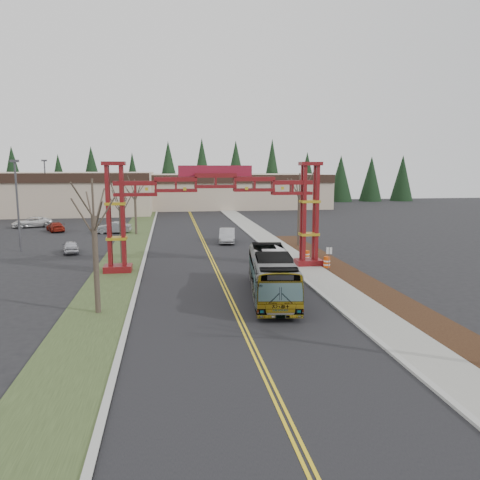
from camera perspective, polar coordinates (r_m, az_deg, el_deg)
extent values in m
plane|color=black|center=(22.21, 1.81, -13.51)|extent=(200.00, 200.00, 0.00)
cube|color=black|center=(46.13, -3.80, -1.70)|extent=(12.00, 110.00, 0.02)
cube|color=yellow|center=(46.12, -3.95, -1.69)|extent=(0.12, 100.00, 0.01)
cube|color=yellow|center=(46.14, -3.65, -1.68)|extent=(0.12, 100.00, 0.01)
cube|color=#AEAFA9|center=(47.02, 3.69, -1.42)|extent=(0.30, 110.00, 0.15)
cube|color=gray|center=(47.35, 5.41, -1.37)|extent=(2.60, 110.00, 0.14)
cube|color=black|center=(34.30, 15.76, -5.64)|extent=(2.60, 50.00, 0.12)
cube|color=#334321|center=(46.17, -13.75, -1.89)|extent=(4.00, 110.00, 0.08)
cube|color=#AEAFA9|center=(46.03, -11.45, -1.80)|extent=(0.30, 110.00, 0.15)
cube|color=#5A0D0B|center=(39.29, -14.65, -3.41)|extent=(2.20, 1.60, 0.60)
cube|color=#5A0D0B|center=(38.35, -15.77, 2.76)|extent=(0.28, 0.28, 8.00)
cube|color=#5A0D0B|center=(38.22, -14.13, 2.81)|extent=(0.28, 0.28, 8.00)
cube|color=#5A0D0B|center=(39.04, -15.65, 2.87)|extent=(0.28, 0.28, 8.00)
cube|color=#5A0D0B|center=(38.92, -14.04, 2.92)|extent=(0.28, 0.28, 8.00)
cube|color=gold|center=(38.85, -14.79, 0.20)|extent=(1.60, 1.10, 0.22)
cube|color=gold|center=(38.54, -14.96, 4.32)|extent=(1.60, 1.10, 0.22)
cube|color=#5A0D0B|center=(38.44, -15.15, 9.00)|extent=(1.80, 1.20, 0.30)
cube|color=#5A0D0B|center=(40.79, 8.33, -2.76)|extent=(2.20, 1.60, 0.60)
cube|color=#5A0D0B|center=(39.66, 7.85, 3.20)|extent=(0.28, 0.28, 8.00)
cube|color=#5A0D0B|center=(39.98, 9.37, 3.21)|extent=(0.28, 0.28, 8.00)
cube|color=#5A0D0B|center=(40.32, 7.57, 3.30)|extent=(0.28, 0.28, 8.00)
cube|color=#5A0D0B|center=(40.64, 9.06, 3.31)|extent=(0.28, 0.28, 8.00)
cube|color=gold|center=(40.36, 8.41, 0.71)|extent=(1.60, 1.10, 0.22)
cube|color=gold|center=(40.06, 8.50, 4.68)|extent=(1.60, 1.10, 0.22)
cube|color=#5A0D0B|center=(39.96, 8.60, 9.19)|extent=(1.80, 1.20, 0.30)
cube|color=#5A0D0B|center=(38.39, -3.02, 7.43)|extent=(16.00, 0.90, 1.00)
cube|color=#5A0D0B|center=(38.43, -3.01, 6.09)|extent=(16.00, 0.90, 0.60)
cube|color=maroon|center=(38.38, -3.03, 8.40)|extent=(6.00, 0.25, 0.90)
cube|color=#BCA990|center=(95.98, -24.57, 5.25)|extent=(46.00, 22.00, 7.50)
cube|color=black|center=(85.26, -26.73, 6.74)|extent=(46.00, 0.40, 1.60)
cube|color=#BCA990|center=(101.26, -0.79, 6.05)|extent=(38.00, 20.00, 7.00)
cube|color=black|center=(91.17, 0.08, 7.44)|extent=(38.00, 0.40, 1.60)
cone|color=black|center=(117.33, -25.78, 7.03)|extent=(5.60, 5.60, 13.00)
cylinder|color=#382D26|center=(117.56, -25.59, 4.26)|extent=(0.80, 0.80, 1.60)
cone|color=black|center=(115.13, -21.70, 7.27)|extent=(5.60, 5.60, 13.00)
cylinder|color=#382D26|center=(115.37, -21.54, 4.44)|extent=(0.80, 0.80, 1.60)
cone|color=black|center=(113.54, -17.49, 7.47)|extent=(5.60, 5.60, 13.00)
cylinder|color=#382D26|center=(113.78, -17.36, 4.60)|extent=(0.80, 0.80, 1.60)
cone|color=black|center=(112.56, -13.17, 7.63)|extent=(5.60, 5.60, 13.00)
cylinder|color=#382D26|center=(112.80, -13.07, 4.74)|extent=(0.80, 0.80, 1.60)
cone|color=black|center=(112.22, -8.81, 7.76)|extent=(5.60, 5.60, 13.00)
cylinder|color=#382D26|center=(112.46, -8.74, 4.85)|extent=(0.80, 0.80, 1.60)
cone|color=black|center=(112.52, -4.43, 7.84)|extent=(5.60, 5.60, 13.00)
cylinder|color=#382D26|center=(112.76, -4.40, 4.94)|extent=(0.80, 0.80, 1.60)
cone|color=black|center=(113.46, -0.11, 7.87)|extent=(5.60, 5.60, 13.00)
cylinder|color=#382D26|center=(113.70, -0.11, 5.00)|extent=(0.80, 0.80, 1.60)
cone|color=black|center=(115.02, 4.12, 7.86)|extent=(5.60, 5.60, 13.00)
cylinder|color=#382D26|center=(115.26, 4.09, 5.03)|extent=(0.80, 0.80, 1.60)
cone|color=black|center=(117.18, 8.22, 7.81)|extent=(5.60, 5.60, 13.00)
cylinder|color=#382D26|center=(117.41, 8.16, 5.03)|extent=(0.80, 0.80, 1.60)
cone|color=black|center=(119.90, 12.15, 7.73)|extent=(5.60, 5.60, 13.00)
cylinder|color=#382D26|center=(120.13, 12.06, 5.01)|extent=(0.80, 0.80, 1.60)
cone|color=black|center=(123.15, 15.88, 7.62)|extent=(5.60, 5.60, 13.00)
cylinder|color=#382D26|center=(123.38, 15.77, 4.97)|extent=(0.80, 0.80, 1.60)
cone|color=black|center=(126.89, 19.41, 7.48)|extent=(5.60, 5.60, 13.00)
cylinder|color=#382D26|center=(127.11, 19.28, 4.91)|extent=(0.80, 0.80, 1.60)
imported|color=#B5B9BD|center=(30.68, 3.90, -4.24)|extent=(3.90, 11.08, 3.02)
imported|color=#A5A8AD|center=(52.92, -1.57, 0.55)|extent=(2.36, 5.08, 1.61)
imported|color=silver|center=(49.50, -19.94, -0.78)|extent=(2.29, 3.90, 1.25)
imported|color=maroon|center=(66.78, -21.57, 1.51)|extent=(3.37, 4.71, 1.27)
imported|color=#9B9FA2|center=(62.52, -15.20, 1.47)|extent=(4.66, 1.99, 1.49)
imported|color=white|center=(72.74, -24.03, 2.01)|extent=(5.88, 4.03, 1.49)
cylinder|color=#382D26|center=(28.14, -17.14, -2.99)|extent=(0.32, 0.32, 5.73)
cylinder|color=#382D26|center=(27.63, -17.51, 4.88)|extent=(0.12, 0.12, 2.20)
cylinder|color=#382D26|center=(42.56, -14.25, 0.58)|extent=(0.29, 0.29, 5.05)
cylinder|color=#382D26|center=(42.22, -14.43, 5.21)|extent=(0.11, 0.11, 2.01)
cylinder|color=#382D26|center=(60.49, -12.61, 3.03)|extent=(0.29, 0.29, 5.06)
cylinder|color=#382D26|center=(60.25, -12.72, 6.29)|extent=(0.11, 0.11, 2.01)
cylinder|color=#382D26|center=(50.68, 7.20, 2.40)|extent=(0.34, 0.34, 5.63)
cylinder|color=#382D26|center=(50.39, 7.29, 6.78)|extent=(0.13, 0.13, 2.33)
cylinder|color=#3F3F44|center=(52.07, -25.47, 3.63)|extent=(0.20, 0.20, 8.97)
cube|color=#3F3F44|center=(51.92, -25.81, 8.67)|extent=(0.80, 0.40, 0.25)
cylinder|color=#3F3F44|center=(83.93, -22.57, 5.64)|extent=(0.21, 0.21, 9.44)
cube|color=#3F3F44|center=(83.86, -22.77, 8.92)|extent=(0.84, 0.42, 0.26)
cylinder|color=#3F3F44|center=(38.91, 10.80, -2.34)|extent=(0.05, 0.05, 2.00)
cube|color=white|center=(38.77, 10.83, -1.29)|extent=(0.43, 0.22, 0.54)
cylinder|color=#E04C0C|center=(39.99, 10.53, -2.74)|extent=(0.53, 0.53, 1.03)
cylinder|color=white|center=(39.96, 10.54, -2.53)|extent=(0.55, 0.55, 0.12)
cylinder|color=white|center=(40.02, 10.52, -2.96)|extent=(0.55, 0.55, 0.12)
cylinder|color=#E04C0C|center=(43.13, 8.13, -1.90)|extent=(0.48, 0.48, 0.93)
cylinder|color=white|center=(43.11, 8.14, -1.72)|extent=(0.50, 0.50, 0.11)
cylinder|color=white|center=(43.16, 8.13, -2.08)|extent=(0.50, 0.50, 0.11)
cylinder|color=#E04C0C|center=(44.41, 9.13, -1.52)|extent=(0.56, 0.56, 1.08)
cylinder|color=white|center=(44.38, 9.13, -1.31)|extent=(0.58, 0.58, 0.13)
cylinder|color=white|center=(44.44, 9.12, -1.72)|extent=(0.58, 0.58, 0.13)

